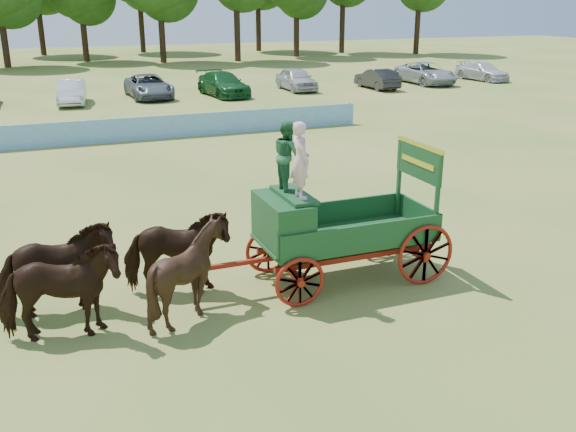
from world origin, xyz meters
The scene contains 8 objects.
ground centered at (0.00, 0.00, 0.00)m, with size 160.00×160.00×0.00m, color #9F8D48.
horse_lead_left centered at (-2.97, 0.58, 0.96)m, with size 1.03×2.26×1.91m, color black.
horse_lead_right centered at (-2.97, 1.68, 0.96)m, with size 1.03×2.26×1.91m, color black.
horse_wheel_left centered at (-0.57, 0.58, 0.96)m, with size 1.55×1.74×1.91m, color black.
horse_wheel_right centered at (-0.57, 1.68, 0.96)m, with size 1.03×2.26×1.91m, color black.
farm_dray centered at (2.40, 1.15, 1.61)m, with size 6.00×2.00×3.74m.
sponsor_banner centered at (-1.00, 18.00, 0.53)m, with size 26.00×0.08×1.05m, color #2171B5.
parked_cars centered at (1.84, 30.45, 0.75)m, with size 57.95×6.84×1.60m.
Camera 1 is at (-3.02, -10.85, 6.05)m, focal length 40.00 mm.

